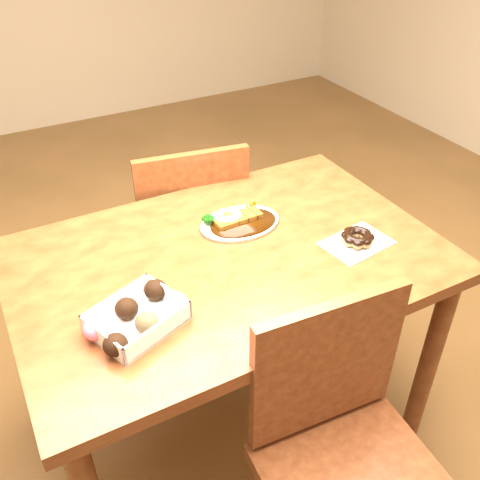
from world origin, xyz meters
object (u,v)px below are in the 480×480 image
chair_far (188,231)px  chair_near (346,455)px  donut_box (137,317)px  pon_de_ring (357,238)px  table (229,281)px  katsu_curry_plate (238,221)px

chair_far → chair_near: same height
donut_box → chair_near: bearing=-46.7°
chair_far → pon_de_ring: chair_far is taller
table → chair_far: chair_far is taller
table → chair_near: chair_near is taller
chair_far → donut_box: (-0.42, -0.68, 0.30)m
donut_box → pon_de_ring: donut_box is taller
chair_near → chair_far: bearing=91.4°
chair_far → donut_box: 0.85m
chair_far → katsu_curry_plate: size_ratio=3.46×
pon_de_ring → katsu_curry_plate: bearing=136.0°
table → chair_near: (0.04, -0.53, -0.17)m
chair_far → katsu_curry_plate: (0.00, -0.41, 0.28)m
katsu_curry_plate → pon_de_ring: 0.36m
pon_de_ring → donut_box: bearing=-178.3°
table → chair_near: size_ratio=1.38×
table → katsu_curry_plate: 0.19m
donut_box → pon_de_ring: (0.68, 0.02, -0.01)m
table → donut_box: size_ratio=4.71×
chair_far → chair_near: 1.07m
table → chair_far: bearing=80.0°
table → donut_box: donut_box is taller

